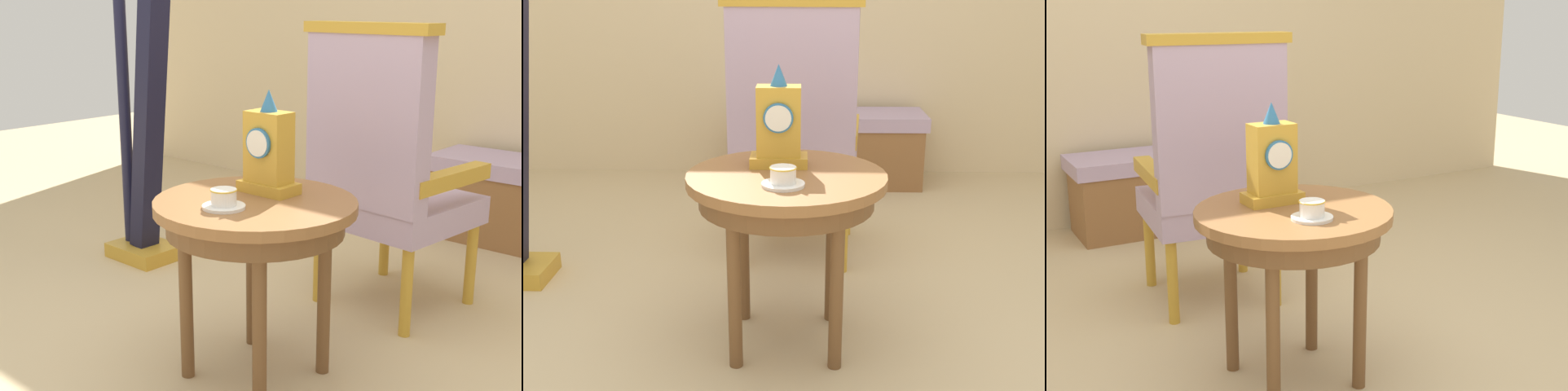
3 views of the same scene
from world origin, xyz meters
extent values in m
plane|color=tan|center=(0.00, 0.00, 0.00)|extent=(10.00, 10.00, 0.00)
cylinder|color=brown|center=(0.06, 0.06, 0.59)|extent=(0.64, 0.64, 0.03)
cylinder|color=brown|center=(0.06, 0.06, 0.54)|extent=(0.57, 0.57, 0.07)
cylinder|color=brown|center=(0.22, 0.22, 0.29)|extent=(0.04, 0.04, 0.57)
cylinder|color=brown|center=(-0.10, 0.22, 0.29)|extent=(0.04, 0.04, 0.57)
cylinder|color=brown|center=(-0.10, -0.10, 0.29)|extent=(0.04, 0.04, 0.57)
cylinder|color=brown|center=(0.22, -0.10, 0.29)|extent=(0.04, 0.04, 0.57)
cylinder|color=white|center=(0.05, -0.07, 0.61)|extent=(0.13, 0.13, 0.01)
cylinder|color=white|center=(0.05, -0.07, 0.64)|extent=(0.08, 0.08, 0.05)
torus|color=gold|center=(0.05, -0.07, 0.66)|extent=(0.08, 0.08, 0.00)
cube|color=gold|center=(0.03, 0.16, 0.62)|extent=(0.19, 0.11, 0.04)
cube|color=gold|center=(0.03, 0.16, 0.76)|extent=(0.14, 0.09, 0.23)
cylinder|color=teal|center=(0.03, 0.11, 0.78)|extent=(0.10, 0.01, 0.10)
cylinder|color=white|center=(0.03, 0.10, 0.78)|extent=(0.08, 0.00, 0.08)
cone|color=teal|center=(0.03, 0.16, 0.91)|extent=(0.06, 0.06, 0.07)
cube|color=#B299B7|center=(0.09, 0.88, 0.41)|extent=(0.57, 0.57, 0.11)
cube|color=#B299B7|center=(0.07, 0.67, 0.78)|extent=(0.53, 0.14, 0.64)
cube|color=gold|center=(0.07, 0.67, 1.12)|extent=(0.57, 0.16, 0.04)
cube|color=gold|center=(0.32, 0.86, 0.57)|extent=(0.12, 0.47, 0.06)
cube|color=gold|center=(-0.14, 0.91, 0.57)|extent=(0.12, 0.47, 0.06)
cylinder|color=gold|center=(0.33, 1.08, 0.18)|extent=(0.04, 0.04, 0.35)
cylinder|color=gold|center=(-0.11, 1.13, 0.18)|extent=(0.04, 0.04, 0.35)
cylinder|color=gold|center=(0.29, 0.64, 0.18)|extent=(0.04, 0.04, 0.35)
cylinder|color=gold|center=(-0.15, 0.69, 0.18)|extent=(0.04, 0.04, 0.35)
cube|color=gold|center=(-1.10, 0.54, 0.04)|extent=(0.32, 0.24, 0.07)
cylinder|color=#191933|center=(-1.20, 0.54, 0.93)|extent=(0.06, 0.06, 1.72)
cube|color=black|center=(-1.00, 0.54, 0.86)|extent=(0.28, 0.11, 1.58)
camera|label=1|loc=(1.48, -1.51, 1.20)|focal=48.33mm
camera|label=2|loc=(0.10, -1.95, 1.19)|focal=45.07mm
camera|label=3|loc=(-1.01, -1.92, 1.25)|focal=49.99mm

